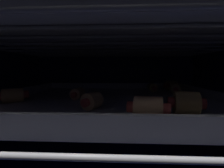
% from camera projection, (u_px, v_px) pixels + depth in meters
% --- Properties ---
extents(ground_plane, '(0.61, 0.50, 0.01)m').
position_uv_depth(ground_plane, '(111.00, 156.00, 0.36)').
color(ground_plane, '#0C1138').
extents(oven_wall_back, '(0.61, 0.01, 0.40)m').
position_uv_depth(oven_wall_back, '(114.00, 69.00, 0.58)').
color(oven_wall_back, '#0C1138').
rests_on(oven_wall_back, ground_plane).
extents(oven_rack_lower, '(0.56, 0.47, 0.01)m').
position_uv_depth(oven_rack_lower, '(111.00, 104.00, 0.34)').
color(oven_rack_lower, slate).
extents(baking_tray_lower, '(0.46, 0.38, 0.03)m').
position_uv_depth(baking_tray_lower, '(111.00, 99.00, 0.34)').
color(baking_tray_lower, silver).
rests_on(baking_tray_lower, oven_rack_lower).
extents(pig_in_blanket_lower_0, '(0.04, 0.04, 0.03)m').
position_uv_depth(pig_in_blanket_lower_0, '(92.00, 101.00, 0.25)').
color(pig_in_blanket_lower_0, tan).
rests_on(pig_in_blanket_lower_0, baking_tray_lower).
extents(pig_in_blanket_lower_1, '(0.03, 0.05, 0.02)m').
position_uv_depth(pig_in_blanket_lower_1, '(78.00, 93.00, 0.33)').
color(pig_in_blanket_lower_1, tan).
rests_on(pig_in_blanket_lower_1, baking_tray_lower).
extents(pig_in_blanket_lower_2, '(0.06, 0.05, 0.03)m').
position_uv_depth(pig_in_blanket_lower_2, '(171.00, 85.00, 0.49)').
color(pig_in_blanket_lower_2, tan).
rests_on(pig_in_blanket_lower_2, baking_tray_lower).
extents(pig_in_blanket_lower_3, '(0.03, 0.05, 0.03)m').
position_uv_depth(pig_in_blanket_lower_3, '(176.00, 89.00, 0.41)').
color(pig_in_blanket_lower_3, tan).
rests_on(pig_in_blanket_lower_3, baking_tray_lower).
extents(pig_in_blanket_lower_4, '(0.03, 0.06, 0.02)m').
position_uv_depth(pig_in_blanket_lower_4, '(152.00, 87.00, 0.46)').
color(pig_in_blanket_lower_4, tan).
rests_on(pig_in_blanket_lower_4, baking_tray_lower).
extents(pig_in_blanket_lower_5, '(0.05, 0.04, 0.03)m').
position_uv_depth(pig_in_blanket_lower_5, '(186.00, 103.00, 0.22)').
color(pig_in_blanket_lower_5, tan).
rests_on(pig_in_blanket_lower_5, baking_tray_lower).
extents(pig_in_blanket_lower_6, '(0.05, 0.05, 0.03)m').
position_uv_depth(pig_in_blanket_lower_6, '(13.00, 95.00, 0.30)').
color(pig_in_blanket_lower_6, tan).
rests_on(pig_in_blanket_lower_6, baking_tray_lower).
extents(pig_in_blanket_lower_7, '(0.06, 0.04, 0.03)m').
position_uv_depth(pig_in_blanket_lower_7, '(148.00, 108.00, 0.19)').
color(pig_in_blanket_lower_7, tan).
rests_on(pig_in_blanket_lower_7, baking_tray_lower).
extents(oven_rack_upper, '(0.56, 0.47, 0.01)m').
position_uv_depth(oven_rack_upper, '(111.00, 47.00, 0.33)').
color(oven_rack_upper, slate).
extents(baking_tray_upper, '(0.46, 0.38, 0.02)m').
position_uv_depth(baking_tray_upper, '(111.00, 43.00, 0.33)').
color(baking_tray_upper, gray).
rests_on(baking_tray_upper, oven_rack_upper).
extents(pig_in_blanket_upper_1, '(0.03, 0.04, 0.03)m').
position_uv_depth(pig_in_blanket_upper_1, '(57.00, 40.00, 0.40)').
color(pig_in_blanket_upper_1, tan).
rests_on(pig_in_blanket_upper_1, baking_tray_upper).
extents(pig_in_blanket_upper_2, '(0.04, 0.06, 0.03)m').
position_uv_depth(pig_in_blanket_upper_2, '(45.00, 22.00, 0.25)').
color(pig_in_blanket_upper_2, tan).
rests_on(pig_in_blanket_upper_2, baking_tray_upper).
extents(pig_in_blanket_upper_3, '(0.06, 0.04, 0.03)m').
position_uv_depth(pig_in_blanket_upper_3, '(135.00, 45.00, 0.47)').
color(pig_in_blanket_upper_3, tan).
rests_on(pig_in_blanket_upper_3, baking_tray_upper).
extents(pig_in_blanket_upper_4, '(0.04, 0.06, 0.03)m').
position_uv_depth(pig_in_blanket_upper_4, '(97.00, 46.00, 0.48)').
color(pig_in_blanket_upper_4, tan).
rests_on(pig_in_blanket_upper_4, baking_tray_upper).
extents(pig_in_blanket_upper_5, '(0.05, 0.04, 0.03)m').
position_uv_depth(pig_in_blanket_upper_5, '(88.00, 43.00, 0.42)').
color(pig_in_blanket_upper_5, tan).
rests_on(pig_in_blanket_upper_5, baking_tray_upper).
extents(pig_in_blanket_upper_6, '(0.06, 0.03, 0.03)m').
position_uv_depth(pig_in_blanket_upper_6, '(118.00, 19.00, 0.23)').
color(pig_in_blanket_upper_6, tan).
rests_on(pig_in_blanket_upper_6, baking_tray_upper).
extents(pig_in_blanket_upper_7, '(0.04, 0.06, 0.03)m').
position_uv_depth(pig_in_blanket_upper_7, '(200.00, 36.00, 0.34)').
color(pig_in_blanket_upper_7, tan).
rests_on(pig_in_blanket_upper_7, baking_tray_upper).
extents(pig_in_blanket_upper_8, '(0.04, 0.05, 0.03)m').
position_uv_depth(pig_in_blanket_upper_8, '(7.00, 11.00, 0.19)').
color(pig_in_blanket_upper_8, tan).
rests_on(pig_in_blanket_upper_8, baking_tray_upper).
extents(pig_in_blanket_upper_9, '(0.04, 0.06, 0.03)m').
position_uv_depth(pig_in_blanket_upper_9, '(95.00, 30.00, 0.29)').
color(pig_in_blanket_upper_9, tan).
rests_on(pig_in_blanket_upper_9, baking_tray_upper).
extents(pig_in_blanket_upper_10, '(0.04, 0.05, 0.03)m').
position_uv_depth(pig_in_blanket_upper_10, '(60.00, 38.00, 0.35)').
color(pig_in_blanket_upper_10, tan).
rests_on(pig_in_blanket_upper_10, baking_tray_upper).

